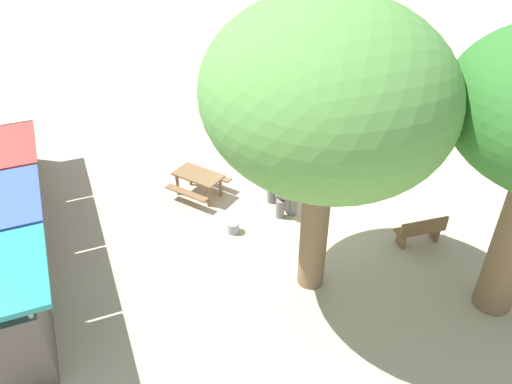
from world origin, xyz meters
The scene contains 10 objects.
ground_plane centered at (0.00, 0.00, 0.00)m, with size 60.00×60.00×0.00m, color #BAA88C.
elephant centered at (0.19, 0.30, 0.88)m, with size 1.99×1.34×1.38m.
person_handler centered at (0.50, -1.49, 0.95)m, with size 0.49×0.32×1.62m.
shade_tree_main centered at (-3.14, 0.95, 5.07)m, with size 5.51×5.05×7.07m.
wooden_bench centered at (-2.97, -2.51, 0.47)m, with size 0.56×1.44×0.88m.
picnic_table_near centered at (1.59, 2.44, 0.59)m, with size 2.08×2.08×0.78m.
picnic_table_far centered at (2.79, -0.24, 0.59)m, with size 2.10×2.10×0.78m.
market_stall_red centered at (2.28, 8.01, 1.14)m, with size 2.50×2.50×2.52m.
market_stall_white centered at (4.88, 8.01, 1.14)m, with size 2.50×2.50×2.52m.
feed_bucket centered at (-0.55, 2.08, 0.16)m, with size 0.36×0.36×0.32m, color gray.
Camera 1 is at (-11.34, 5.78, 9.26)m, focal length 35.77 mm.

